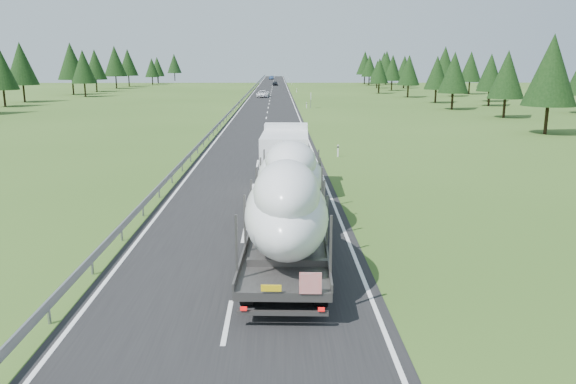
{
  "coord_description": "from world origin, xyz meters",
  "views": [
    {
      "loc": [
        1.53,
        -15.56,
        7.62
      ],
      "look_at": [
        1.98,
        8.02,
        2.15
      ],
      "focal_mm": 35.0,
      "sensor_mm": 36.0,
      "label": 1
    }
  ],
  "objects_px": {
    "highway_sign": "(311,97)",
    "boat_truck": "(288,182)",
    "distant_van": "(263,94)",
    "distant_car_blue": "(271,78)",
    "distant_car_dark": "(275,83)"
  },
  "relations": [
    {
      "from": "distant_car_dark",
      "to": "distant_van",
      "type": "bearing_deg",
      "value": -95.31
    },
    {
      "from": "distant_van",
      "to": "distant_car_blue",
      "type": "relative_size",
      "value": 1.12
    },
    {
      "from": "highway_sign",
      "to": "distant_car_blue",
      "type": "relative_size",
      "value": 0.53
    },
    {
      "from": "highway_sign",
      "to": "distant_car_dark",
      "type": "xyz_separation_m",
      "value": [
        -6.37,
        93.75,
        -1.1
      ]
    },
    {
      "from": "boat_truck",
      "to": "distant_van",
      "type": "relative_size",
      "value": 3.81
    },
    {
      "from": "highway_sign",
      "to": "boat_truck",
      "type": "bearing_deg",
      "value": -94.22
    },
    {
      "from": "boat_truck",
      "to": "distant_car_dark",
      "type": "xyz_separation_m",
      "value": [
        -1.15,
        164.61,
        -1.65
      ]
    },
    {
      "from": "distant_car_blue",
      "to": "highway_sign",
      "type": "bearing_deg",
      "value": -81.54
    },
    {
      "from": "distant_car_dark",
      "to": "highway_sign",
      "type": "bearing_deg",
      "value": -89.22
    },
    {
      "from": "highway_sign",
      "to": "distant_van",
      "type": "relative_size",
      "value": 0.48
    },
    {
      "from": "distant_car_dark",
      "to": "boat_truck",
      "type": "bearing_deg",
      "value": -92.71
    },
    {
      "from": "highway_sign",
      "to": "distant_van",
      "type": "distance_m",
      "value": 31.44
    },
    {
      "from": "boat_truck",
      "to": "distant_car_dark",
      "type": "height_order",
      "value": "boat_truck"
    },
    {
      "from": "distant_car_dark",
      "to": "distant_car_blue",
      "type": "height_order",
      "value": "distant_car_blue"
    },
    {
      "from": "boat_truck",
      "to": "distant_van",
      "type": "xyz_separation_m",
      "value": [
        -3.59,
        101.03,
        -1.6
      ]
    }
  ]
}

